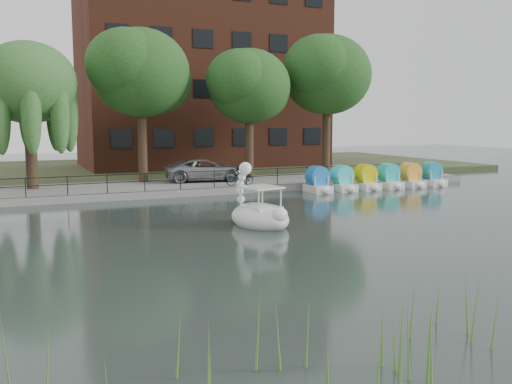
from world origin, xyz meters
TOP-DOWN VIEW (x-y plane):
  - ground_plane at (0.00, 0.00)m, footprint 120.00×120.00m
  - promenade at (0.00, 16.00)m, footprint 40.00×6.00m
  - kerb at (0.00, 13.05)m, footprint 40.00×0.25m
  - land_strip at (0.00, 30.00)m, footprint 60.00×22.00m
  - railing at (0.00, 13.25)m, footprint 32.00×0.05m
  - apartment_building at (7.00, 29.97)m, footprint 20.00×10.07m
  - willow_mid at (-7.50, 17.00)m, footprint 5.32×5.32m
  - broadleaf_center at (-1.00, 18.00)m, footprint 6.00×6.00m
  - broadleaf_right at (6.00, 17.50)m, footprint 5.40×5.40m
  - broadleaf_far at (12.50, 18.50)m, footprint 6.30×6.30m
  - minivan at (2.68, 16.71)m, footprint 3.51×6.13m
  - bicycle at (3.70, 13.53)m, footprint 0.71×1.76m
  - swan_boat at (0.37, 3.42)m, footprint 2.48×3.31m
  - pedal_boat_row at (12.17, 11.78)m, footprint 9.65×1.70m

SIDE VIEW (x-z plane):
  - ground_plane at x=0.00m, z-range 0.00..0.00m
  - land_strip at x=0.00m, z-range 0.00..0.36m
  - promenade at x=0.00m, z-range 0.00..0.40m
  - kerb at x=0.00m, z-range 0.00..0.40m
  - swan_boat at x=0.37m, z-range -0.71..1.81m
  - pedal_boat_row at x=12.17m, z-range -0.09..1.31m
  - bicycle at x=3.70m, z-range 0.40..1.40m
  - railing at x=0.00m, z-range 0.65..1.65m
  - minivan at x=2.68m, z-range 0.40..2.01m
  - willow_mid at x=-7.50m, z-range 2.17..10.32m
  - broadleaf_right at x=6.00m, z-range 2.22..10.55m
  - broadleaf_center at x=-1.00m, z-range 2.44..11.69m
  - broadleaf_far at x=12.50m, z-range 2.54..12.25m
  - apartment_building at x=7.00m, z-range 0.36..18.36m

